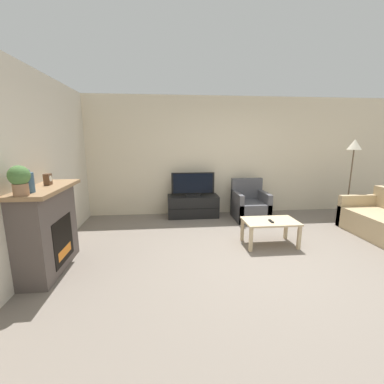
{
  "coord_description": "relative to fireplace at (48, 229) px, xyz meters",
  "views": [
    {
      "loc": [
        -1.38,
        -3.41,
        1.75
      ],
      "look_at": [
        -0.94,
        0.91,
        0.85
      ],
      "focal_mm": 24.0,
      "sensor_mm": 36.0,
      "label": 1
    }
  ],
  "objects": [
    {
      "name": "ground_plane",
      "position": [
        2.96,
        -0.0,
        -0.58
      ],
      "size": [
        24.0,
        24.0,
        0.0
      ],
      "primitive_type": "plane",
      "color": "slate"
    },
    {
      "name": "wall_back",
      "position": [
        2.96,
        2.54,
        0.77
      ],
      "size": [
        12.0,
        0.06,
        2.7
      ],
      "color": "beige",
      "rests_on": "ground"
    },
    {
      "name": "wall_left",
      "position": [
        -0.22,
        -0.0,
        0.77
      ],
      "size": [
        0.06,
        12.0,
        2.7
      ],
      "color": "beige",
      "rests_on": "ground"
    },
    {
      "name": "fireplace",
      "position": [
        0.0,
        0.0,
        0.0
      ],
      "size": [
        0.49,
        1.24,
        1.15
      ],
      "color": "#564C47",
      "rests_on": "ground"
    },
    {
      "name": "mantel_vase_left",
      "position": [
        0.02,
        -0.37,
        0.69
      ],
      "size": [
        0.13,
        0.13,
        0.27
      ],
      "color": "#385670",
      "rests_on": "fireplace"
    },
    {
      "name": "mantel_clock",
      "position": [
        0.02,
        0.12,
        0.64
      ],
      "size": [
        0.08,
        0.11,
        0.15
      ],
      "color": "brown",
      "rests_on": "fireplace"
    },
    {
      "name": "potted_plant",
      "position": [
        0.02,
        -0.53,
        0.75
      ],
      "size": [
        0.22,
        0.22,
        0.33
      ],
      "color": "#936B4C",
      "rests_on": "fireplace"
    },
    {
      "name": "tv_stand",
      "position": [
        2.18,
        2.23,
        -0.34
      ],
      "size": [
        1.14,
        0.49,
        0.49
      ],
      "color": "black",
      "rests_on": "ground"
    },
    {
      "name": "tv",
      "position": [
        2.18,
        2.23,
        0.15
      ],
      "size": [
        0.96,
        0.18,
        0.53
      ],
      "color": "black",
      "rests_on": "tv_stand"
    },
    {
      "name": "armchair",
      "position": [
        3.41,
        1.95,
        -0.3
      ],
      "size": [
        0.7,
        0.76,
        0.87
      ],
      "color": "#4C4C51",
      "rests_on": "ground"
    },
    {
      "name": "coffee_table",
      "position": [
        3.28,
        0.5,
        -0.22
      ],
      "size": [
        0.88,
        0.54,
        0.43
      ],
      "color": "#CCB289",
      "rests_on": "ground"
    },
    {
      "name": "remote",
      "position": [
        3.27,
        0.43,
        -0.15
      ],
      "size": [
        0.04,
        0.15,
        0.02
      ],
      "rotation": [
        0.0,
        0.0,
        -0.01
      ],
      "color": "black",
      "rests_on": "coffee_table"
    },
    {
      "name": "floor_lamp",
      "position": [
        5.57,
        1.73,
        0.89
      ],
      "size": [
        0.3,
        0.3,
        1.75
      ],
      "color": "black",
      "rests_on": "ground"
    }
  ]
}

